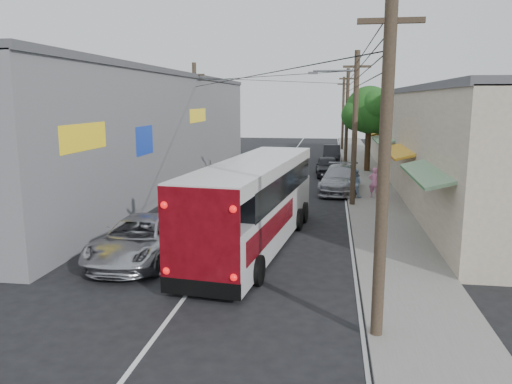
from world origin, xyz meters
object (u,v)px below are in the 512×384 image
coach_bus (255,202)px  parked_suv (340,179)px  parked_car_far (332,153)px  pedestrian_far (355,183)px  jeepney (140,239)px  parked_car_mid (328,166)px  pedestrian_near (374,182)px

coach_bus → parked_suv: coach_bus is taller
parked_car_far → pedestrian_far: 18.03m
jeepney → parked_car_far: 30.81m
coach_bus → parked_suv: (3.39, 11.89, -0.91)m
coach_bus → parked_car_mid: bearing=88.6°
parked_car_far → parked_suv: bearing=-88.4°
parked_car_mid → pedestrian_far: bearing=-83.1°
jeepney → pedestrian_near: 15.27m
parked_suv → parked_car_mid: 6.59m
parked_car_mid → pedestrian_near: bearing=-75.9°
parked_suv → parked_car_far: 15.86m
parked_car_mid → pedestrian_far: pedestrian_far is taller
parked_suv → pedestrian_far: pedestrian_far is taller
parked_car_mid → pedestrian_near: size_ratio=2.50×
pedestrian_near → pedestrian_far: pedestrian_near is taller
parked_suv → pedestrian_near: 2.70m
parked_suv → pedestrian_far: 2.29m
parked_car_far → pedestrian_near: bearing=-82.6°
jeepney → parked_car_mid: bearing=73.2°
parked_car_mid → pedestrian_near: (2.69, -8.46, 0.25)m
parked_car_far → pedestrian_near: (2.41, -17.76, 0.25)m
pedestrian_far → jeepney: bearing=75.7°
parked_car_far → pedestrian_near: 17.93m
pedestrian_far → parked_suv: bearing=-50.7°
coach_bus → parked_car_mid: 18.64m
pedestrian_near → parked_suv: bearing=-31.7°
pedestrian_near → coach_bus: bearing=75.8°
coach_bus → parked_car_mid: size_ratio=2.74×
coach_bus → parked_car_far: bearing=90.7°
coach_bus → pedestrian_far: (4.19, 9.75, -0.78)m
parked_car_far → pedestrian_far: pedestrian_far is taller
coach_bus → parked_car_mid: (2.59, 18.43, -0.99)m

